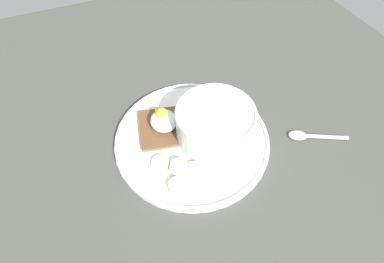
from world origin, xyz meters
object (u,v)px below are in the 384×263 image
(banana_slice_right, at_px, (194,170))
(spoon, at_px, (310,136))
(poached_egg, at_px, (163,120))
(banana_slice_front, at_px, (179,168))
(toast_slice, at_px, (164,127))
(banana_slice_left, at_px, (160,163))
(oatmeal_bowl, at_px, (215,123))
(banana_slice_back, at_px, (178,186))

(banana_slice_right, bearing_deg, spoon, -92.45)
(spoon, bearing_deg, poached_egg, 64.55)
(banana_slice_front, xyz_separation_m, banana_slice_right, (-0.01, -0.02, -0.00))
(toast_slice, relative_size, spoon, 1.04)
(banana_slice_front, relative_size, banana_slice_right, 0.80)
(toast_slice, bearing_deg, banana_slice_left, 154.99)
(poached_egg, relative_size, banana_slice_right, 1.70)
(banana_slice_left, bearing_deg, oatmeal_bowl, -78.64)
(banana_slice_left, bearing_deg, banana_slice_back, -167.17)
(oatmeal_bowl, relative_size, banana_slice_left, 3.26)
(banana_slice_back, xyz_separation_m, banana_slice_right, (0.02, -0.04, 0.00))
(poached_egg, height_order, banana_slice_back, poached_egg)
(banana_slice_left, distance_m, banana_slice_back, 0.06)
(toast_slice, height_order, banana_slice_right, banana_slice_right)
(banana_slice_front, height_order, banana_slice_left, banana_slice_front)
(oatmeal_bowl, distance_m, spoon, 0.19)
(banana_slice_front, relative_size, spoon, 0.34)
(oatmeal_bowl, relative_size, banana_slice_right, 3.15)
(poached_egg, height_order, banana_slice_front, poached_egg)
(poached_egg, relative_size, spoon, 0.72)
(banana_slice_front, bearing_deg, banana_slice_back, 154.60)
(banana_slice_front, xyz_separation_m, spoon, (-0.02, -0.26, -0.01))
(oatmeal_bowl, xyz_separation_m, banana_slice_left, (-0.02, 0.12, -0.03))
(banana_slice_back, height_order, spoon, banana_slice_back)
(toast_slice, distance_m, poached_egg, 0.02)
(banana_slice_left, relative_size, spoon, 0.41)
(banana_slice_front, relative_size, banana_slice_left, 0.83)
(oatmeal_bowl, bearing_deg, banana_slice_left, 101.36)
(banana_slice_right, bearing_deg, banana_slice_left, 53.46)
(banana_slice_back, height_order, banana_slice_right, same)
(poached_egg, distance_m, banana_slice_left, 0.09)
(banana_slice_left, height_order, spoon, banana_slice_left)
(oatmeal_bowl, distance_m, poached_egg, 0.10)
(banana_slice_front, bearing_deg, poached_egg, -4.07)
(toast_slice, xyz_separation_m, banana_slice_right, (-0.11, -0.02, -0.00))
(banana_slice_left, height_order, banana_slice_right, banana_slice_right)
(poached_egg, relative_size, banana_slice_left, 1.76)
(banana_slice_left, xyz_separation_m, banana_slice_right, (-0.04, -0.05, 0.00))
(oatmeal_bowl, xyz_separation_m, poached_egg, (0.05, 0.08, -0.01))
(banana_slice_right, bearing_deg, toast_slice, 8.04)
(oatmeal_bowl, distance_m, banana_slice_front, 0.10)
(poached_egg, height_order, spoon, poached_egg)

